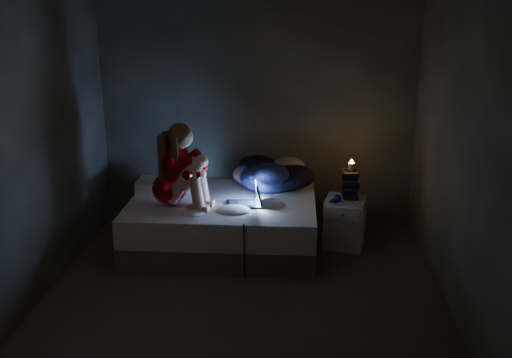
# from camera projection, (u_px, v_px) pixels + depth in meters

# --- Properties ---
(floor) EXTENTS (3.60, 3.80, 0.02)m
(floor) POSITION_uv_depth(u_px,v_px,m) (243.00, 297.00, 5.32)
(floor) COLOR #3A3533
(floor) RESTS_ON ground
(wall_back) EXTENTS (3.60, 0.02, 2.60)m
(wall_back) POSITION_uv_depth(u_px,v_px,m) (257.00, 114.00, 6.75)
(wall_back) COLOR #2D2E28
(wall_back) RESTS_ON ground
(wall_front) EXTENTS (3.60, 0.02, 2.60)m
(wall_front) POSITION_uv_depth(u_px,v_px,m) (209.00, 252.00, 3.11)
(wall_front) COLOR #2D2E28
(wall_front) RESTS_ON ground
(wall_left) EXTENTS (0.02, 3.80, 2.60)m
(wall_left) POSITION_uv_depth(u_px,v_px,m) (33.00, 154.00, 5.05)
(wall_left) COLOR #2D2E28
(wall_left) RESTS_ON ground
(wall_right) EXTENTS (0.02, 3.80, 2.60)m
(wall_right) POSITION_uv_depth(u_px,v_px,m) (461.00, 162.00, 4.81)
(wall_right) COLOR #2D2E28
(wall_right) RESTS_ON ground
(bed) EXTENTS (1.95, 1.46, 0.54)m
(bed) POSITION_uv_depth(u_px,v_px,m) (223.00, 223.00, 6.30)
(bed) COLOR beige
(bed) RESTS_ON ground
(pillow) EXTENTS (0.49, 0.35, 0.14)m
(pillow) POSITION_uv_depth(u_px,v_px,m) (161.00, 186.00, 6.42)
(pillow) COLOR white
(pillow) RESTS_ON bed
(woman) EXTENTS (0.60, 0.44, 0.88)m
(woman) POSITION_uv_depth(u_px,v_px,m) (168.00, 165.00, 5.90)
(woman) COLOR maroon
(woman) RESTS_ON bed
(laptop) EXTENTS (0.39, 0.30, 0.26)m
(laptop) POSITION_uv_depth(u_px,v_px,m) (243.00, 193.00, 6.00)
(laptop) COLOR black
(laptop) RESTS_ON bed
(clothes_pile) EXTENTS (0.81, 0.72, 0.40)m
(clothes_pile) POSITION_uv_depth(u_px,v_px,m) (269.00, 172.00, 6.47)
(clothes_pile) COLOR #0C0C43
(clothes_pile) RESTS_ON bed
(nightstand) EXTENTS (0.48, 0.44, 0.55)m
(nightstand) POSITION_uv_depth(u_px,v_px,m) (345.00, 222.00, 6.30)
(nightstand) COLOR silver
(nightstand) RESTS_ON ground
(book_stack) EXTENTS (0.19, 0.25, 0.29)m
(book_stack) POSITION_uv_depth(u_px,v_px,m) (350.00, 184.00, 6.21)
(book_stack) COLOR black
(book_stack) RESTS_ON nightstand
(candle) EXTENTS (0.07, 0.07, 0.08)m
(candle) POSITION_uv_depth(u_px,v_px,m) (351.00, 167.00, 6.16)
(candle) COLOR beige
(candle) RESTS_ON book_stack
(phone) EXTENTS (0.10, 0.15, 0.01)m
(phone) POSITION_uv_depth(u_px,v_px,m) (337.00, 201.00, 6.11)
(phone) COLOR black
(phone) RESTS_ON nightstand
(blue_orb) EXTENTS (0.08, 0.08, 0.08)m
(blue_orb) POSITION_uv_depth(u_px,v_px,m) (340.00, 199.00, 6.09)
(blue_orb) COLOR navy
(blue_orb) RESTS_ON nightstand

